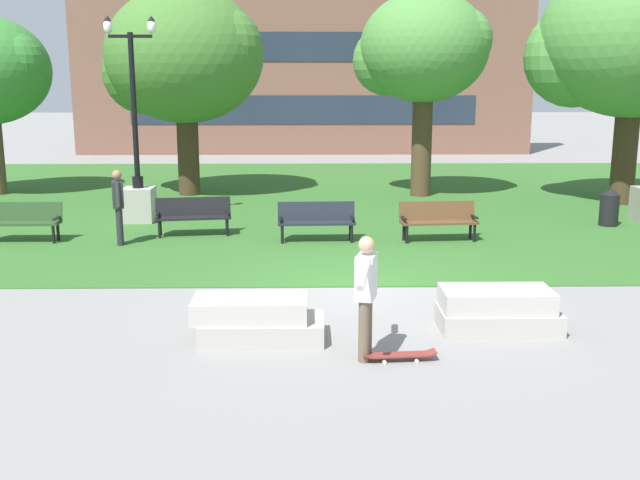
# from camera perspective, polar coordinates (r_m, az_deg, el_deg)

# --- Properties ---
(ground_plane) EXTENTS (140.00, 140.00, 0.00)m
(ground_plane) POSITION_cam_1_polar(r_m,az_deg,el_deg) (13.72, 2.87, -3.64)
(ground_plane) COLOR gray
(grass_lawn) EXTENTS (40.00, 20.00, 0.02)m
(grass_lawn) POSITION_cam_1_polar(r_m,az_deg,el_deg) (23.48, 1.28, 3.09)
(grass_lawn) COLOR #336628
(grass_lawn) RESTS_ON ground
(concrete_block_center) EXTENTS (1.90, 0.90, 0.64)m
(concrete_block_center) POSITION_cam_1_polar(r_m,az_deg,el_deg) (11.01, -4.85, -6.06)
(concrete_block_center) COLOR #B2ADA3
(concrete_block_center) RESTS_ON ground
(concrete_block_left) EXTENTS (1.80, 0.90, 0.64)m
(concrete_block_left) POSITION_cam_1_polar(r_m,az_deg,el_deg) (11.70, 13.37, -5.23)
(concrete_block_left) COLOR #B2ADA3
(concrete_block_left) RESTS_ON ground
(person_skateboarder) EXTENTS (0.37, 1.54, 1.71)m
(person_skateboarder) POSITION_cam_1_polar(r_m,az_deg,el_deg) (10.05, 3.51, -3.83)
(person_skateboarder) COLOR brown
(person_skateboarder) RESTS_ON ground
(skateboard) EXTENTS (1.03, 0.29, 0.14)m
(skateboard) POSITION_cam_1_polar(r_m,az_deg,el_deg) (10.31, 6.05, -8.69)
(skateboard) COLOR maroon
(skateboard) RESTS_ON ground
(park_bench_near_left) EXTENTS (1.80, 0.53, 0.90)m
(park_bench_near_left) POSITION_cam_1_polar(r_m,az_deg,el_deg) (18.70, -21.78, 1.47)
(park_bench_near_left) COLOR #284723
(park_bench_near_left) RESTS_ON grass_lawn
(park_bench_near_right) EXTENTS (1.82, 0.59, 0.90)m
(park_bench_near_right) POSITION_cam_1_polar(r_m,az_deg,el_deg) (17.42, -0.27, 1.62)
(park_bench_near_right) COLOR #1E232D
(park_bench_near_right) RESTS_ON grass_lawn
(park_bench_far_left) EXTENTS (1.84, 0.69, 0.90)m
(park_bench_far_left) POSITION_cam_1_polar(r_m,az_deg,el_deg) (17.68, 9.00, 1.63)
(park_bench_far_left) COLOR brown
(park_bench_far_left) RESTS_ON grass_lawn
(park_bench_far_right) EXTENTS (1.86, 0.77, 0.90)m
(park_bench_far_right) POSITION_cam_1_polar(r_m,az_deg,el_deg) (18.32, -9.63, 1.98)
(park_bench_far_right) COLOR black
(park_bench_far_right) RESTS_ON grass_lawn
(lamp_post_right) EXTENTS (1.32, 0.80, 5.26)m
(lamp_post_right) POSITION_cam_1_polar(r_m,az_deg,el_deg) (20.28, -13.71, 4.33)
(lamp_post_right) COLOR #ADA89E
(lamp_post_right) RESTS_ON grass_lawn
(tree_near_right) EXTENTS (5.75, 5.48, 7.22)m
(tree_near_right) POSITION_cam_1_polar(r_m,az_deg,el_deg) (24.24, 22.67, 13.91)
(tree_near_right) COLOR #42301E
(tree_near_right) RESTS_ON grass_lawn
(tree_near_left) EXTENTS (5.21, 4.96, 6.52)m
(tree_near_left) POSITION_cam_1_polar(r_m,az_deg,el_deg) (24.61, -10.41, 13.48)
(tree_near_left) COLOR #42301E
(tree_near_left) RESTS_ON grass_lawn
(tree_far_left) EXTENTS (4.21, 4.01, 6.37)m
(tree_far_left) POSITION_cam_1_polar(r_m,az_deg,el_deg) (24.24, 7.83, 14.14)
(tree_far_left) COLOR #4C3823
(tree_far_left) RESTS_ON grass_lawn
(trash_bin) EXTENTS (0.49, 0.49, 0.96)m
(trash_bin) POSITION_cam_1_polar(r_m,az_deg,el_deg) (20.62, 21.18, 2.36)
(trash_bin) COLOR black
(trash_bin) RESTS_ON grass_lawn
(person_bystander_near_lawn) EXTENTS (0.32, 0.62, 1.71)m
(person_bystander_near_lawn) POSITION_cam_1_polar(r_m,az_deg,el_deg) (17.54, -15.11, 2.74)
(person_bystander_near_lawn) COLOR #28282D
(person_bystander_near_lawn) RESTS_ON grass_lawn
(building_facade_distant) EXTENTS (22.55, 1.03, 10.32)m
(building_facade_distant) POSITION_cam_1_polar(r_m,az_deg,el_deg) (37.69, -1.29, 14.40)
(building_facade_distant) COLOR brown
(building_facade_distant) RESTS_ON ground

